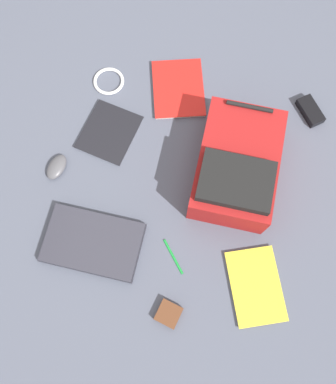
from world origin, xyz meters
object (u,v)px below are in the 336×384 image
at_px(book_red, 109,133).
at_px(cable_coil, 109,81).
at_px(earbud_pouch, 169,314).
at_px(computer_mouse, 57,167).
at_px(laptop, 93,242).
at_px(power_brick, 310,111).
at_px(pen_black, 173,257).
at_px(book_comic, 178,89).
at_px(backpack, 236,167).
at_px(book_blue, 256,286).

height_order(book_red, cable_coil, same).
bearing_deg(earbud_pouch, computer_mouse, -41.24).
xyz_separation_m(laptop, cable_coil, (0.09, -0.68, -0.01)).
height_order(power_brick, earbud_pouch, power_brick).
bearing_deg(power_brick, earbud_pouch, 64.19).
distance_m(power_brick, pen_black, 0.81).
height_order(book_red, book_comic, book_comic).
height_order(backpack, pen_black, backpack).
height_order(book_red, computer_mouse, computer_mouse).
bearing_deg(power_brick, book_blue, 79.52).
xyz_separation_m(book_comic, cable_coil, (0.29, 0.02, -0.00)).
bearing_deg(book_red, backpack, 170.42).
relative_size(laptop, book_blue, 1.17).
xyz_separation_m(laptop, earbud_pouch, (-0.32, 0.20, -0.00)).
relative_size(laptop, earbud_pouch, 4.59).
bearing_deg(computer_mouse, book_blue, 173.15).
distance_m(book_blue, earbud_pouch, 0.33).
bearing_deg(laptop, pen_black, -179.36).
height_order(laptop, pen_black, laptop).
bearing_deg(computer_mouse, power_brick, -142.20).
bearing_deg(backpack, laptop, 37.27).
xyz_separation_m(book_red, power_brick, (-0.79, -0.24, 0.01)).
relative_size(laptop, pen_black, 2.57).
xyz_separation_m(book_blue, book_comic, (0.41, -0.74, 0.00)).
xyz_separation_m(book_red, computer_mouse, (0.17, 0.18, 0.01)).
distance_m(backpack, laptop, 0.60).
bearing_deg(power_brick, book_comic, -1.07).
distance_m(laptop, pen_black, 0.30).
height_order(book_comic, pen_black, book_comic).
height_order(backpack, computer_mouse, backpack).
height_order(pen_black, earbud_pouch, earbud_pouch).
height_order(computer_mouse, earbud_pouch, computer_mouse).
xyz_separation_m(computer_mouse, pen_black, (-0.51, 0.26, -0.01)).
height_order(laptop, cable_coil, laptop).
height_order(book_blue, earbud_pouch, earbud_pouch).
height_order(computer_mouse, pen_black, computer_mouse).
height_order(power_brick, pen_black, power_brick).
height_order(book_blue, book_comic, book_comic).
bearing_deg(power_brick, cable_coil, 0.37).
height_order(laptop, book_comic, laptop).
bearing_deg(book_red, computer_mouse, 47.63).
relative_size(book_comic, earbud_pouch, 3.92).
distance_m(book_comic, computer_mouse, 0.59).
bearing_deg(book_red, book_comic, -134.29).
xyz_separation_m(book_blue, earbud_pouch, (0.29, 0.15, 0.01)).
distance_m(computer_mouse, earbud_pouch, 0.70).
bearing_deg(laptop, earbud_pouch, 148.16).
height_order(backpack, book_comic, backpack).
relative_size(backpack, cable_coil, 3.46).
distance_m(book_comic, earbud_pouch, 0.90).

